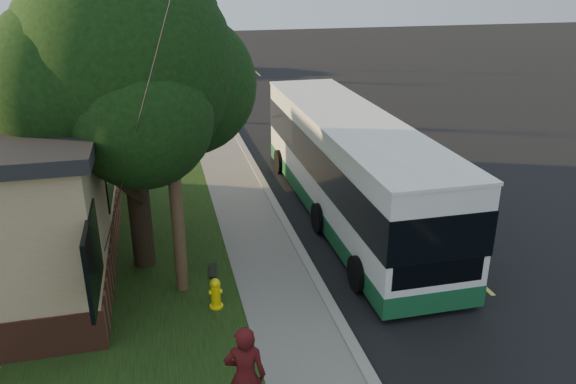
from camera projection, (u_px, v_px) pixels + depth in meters
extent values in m
plane|color=black|center=(323.00, 295.00, 13.62)|extent=(120.00, 120.00, 0.00)
cube|color=black|center=(346.00, 156.00, 23.50)|extent=(8.00, 80.00, 0.01)
cube|color=gray|center=(252.00, 162.00, 22.61)|extent=(0.25, 80.00, 0.12)
cube|color=slate|center=(227.00, 165.00, 22.40)|extent=(2.00, 80.00, 0.08)
cube|color=black|center=(137.00, 172.00, 21.65)|extent=(5.00, 80.00, 0.07)
cylinder|color=yellow|center=(216.00, 296.00, 12.93)|extent=(0.22, 0.22, 0.55)
sphere|color=yellow|center=(215.00, 284.00, 12.80)|extent=(0.24, 0.24, 0.24)
cylinder|color=yellow|center=(216.00, 292.00, 12.88)|extent=(0.30, 0.10, 0.10)
cylinder|color=yellow|center=(216.00, 292.00, 12.88)|extent=(0.10, 0.18, 0.10)
cylinder|color=yellow|center=(216.00, 306.00, 13.02)|extent=(0.32, 0.32, 0.04)
cylinder|color=#473321|center=(169.00, 108.00, 12.10)|extent=(0.30, 0.30, 9.00)
cylinder|color=#2D2D30|center=(128.00, 161.00, 11.20)|extent=(2.52, 3.21, 7.60)
cylinder|color=black|center=(138.00, 194.00, 14.19)|extent=(0.56, 0.56, 4.00)
sphere|color=black|center=(124.00, 66.00, 12.99)|extent=(5.20, 5.20, 5.20)
sphere|color=black|center=(185.00, 84.00, 14.06)|extent=(3.60, 3.60, 3.60)
sphere|color=black|center=(69.00, 85.00, 12.48)|extent=(3.80, 3.80, 3.80)
sphere|color=black|center=(141.00, 117.00, 12.22)|extent=(3.20, 3.20, 3.20)
sphere|color=black|center=(99.00, 42.00, 13.97)|extent=(3.40, 3.40, 3.40)
sphere|color=black|center=(159.00, 16.00, 13.89)|extent=(3.00, 3.00, 3.00)
cylinder|color=black|center=(155.00, 87.00, 28.45)|extent=(0.24, 0.24, 3.30)
cylinder|color=black|center=(152.00, 54.00, 27.83)|extent=(1.38, 0.57, 2.01)
cylinder|color=black|center=(152.00, 54.00, 27.83)|extent=(0.74, 1.21, 1.58)
cylinder|color=black|center=(152.00, 54.00, 27.83)|extent=(0.65, 1.05, 1.95)
cylinder|color=black|center=(152.00, 54.00, 27.83)|extent=(1.28, 0.53, 1.33)
cylinder|color=black|center=(152.00, 54.00, 27.83)|extent=(0.75, 1.21, 1.70)
cylinder|color=black|center=(159.00, 55.00, 39.43)|extent=(0.24, 0.24, 3.03)
cylinder|color=black|center=(158.00, 33.00, 38.86)|extent=(1.38, 0.57, 2.01)
cylinder|color=black|center=(158.00, 33.00, 38.86)|extent=(0.74, 1.21, 1.58)
cylinder|color=black|center=(158.00, 33.00, 38.86)|extent=(0.65, 1.05, 1.95)
cylinder|color=black|center=(158.00, 33.00, 38.86)|extent=(1.28, 0.53, 1.33)
cylinder|color=black|center=(158.00, 33.00, 38.86)|extent=(0.75, 1.21, 1.70)
cylinder|color=#2D2D30|center=(203.00, 31.00, 43.35)|extent=(0.16, 0.16, 5.50)
imported|color=black|center=(202.00, 7.00, 42.70)|extent=(0.18, 0.22, 1.10)
cube|color=silver|center=(349.00, 161.00, 17.33)|extent=(2.47, 11.86, 2.67)
cube|color=#18572F|center=(348.00, 202.00, 17.85)|extent=(2.49, 11.88, 0.54)
cube|color=black|center=(350.00, 155.00, 17.26)|extent=(2.51, 11.90, 1.09)
cube|color=black|center=(440.00, 253.00, 12.07)|extent=(2.17, 0.06, 1.58)
cube|color=yellow|center=(446.00, 196.00, 11.58)|extent=(1.58, 0.06, 0.35)
cube|color=#FFF2CC|center=(404.00, 303.00, 12.33)|extent=(0.25, 0.04, 0.15)
cube|color=#FFF2CC|center=(465.00, 294.00, 12.65)|extent=(0.25, 0.04, 0.15)
cube|color=silver|center=(351.00, 118.00, 16.83)|extent=(2.52, 11.91, 0.08)
cylinder|color=black|center=(358.00, 274.00, 13.66)|extent=(0.28, 0.91, 0.91)
cylinder|color=black|center=(450.00, 262.00, 14.19)|extent=(0.28, 0.91, 0.91)
cylinder|color=black|center=(319.00, 218.00, 16.69)|extent=(0.28, 0.91, 0.91)
cylinder|color=black|center=(396.00, 210.00, 17.22)|extent=(0.28, 0.91, 0.91)
cylinder|color=black|center=(280.00, 162.00, 21.50)|extent=(0.28, 0.91, 0.91)
cylinder|color=black|center=(341.00, 157.00, 22.03)|extent=(0.28, 0.91, 0.91)
imported|color=#430D0F|center=(245.00, 376.00, 9.39)|extent=(0.79, 0.61, 1.94)
cube|color=black|center=(213.00, 270.00, 14.48)|extent=(0.26, 0.74, 0.02)
cylinder|color=silver|center=(213.00, 276.00, 14.26)|extent=(0.17, 0.06, 0.05)
cylinder|color=silver|center=(213.00, 266.00, 14.73)|extent=(0.17, 0.06, 0.05)
cube|color=black|center=(23.00, 172.00, 19.97)|extent=(1.33, 1.06, 1.11)
cube|color=black|center=(20.00, 156.00, 19.75)|extent=(1.38, 1.11, 0.07)
imported|color=black|center=(229.00, 61.00, 41.65)|extent=(2.10, 5.01, 1.69)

